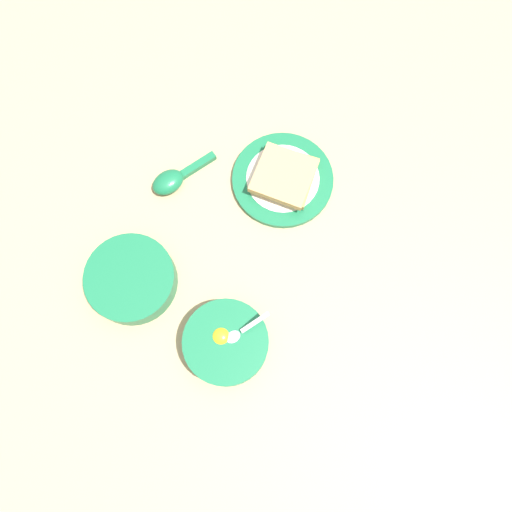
# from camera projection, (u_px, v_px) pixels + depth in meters

# --- Properties ---
(ground_plane) EXTENTS (3.00, 3.00, 0.00)m
(ground_plane) POSITION_uv_depth(u_px,v_px,m) (243.00, 252.00, 0.88)
(ground_plane) COLOR tan
(egg_bowl) EXTENTS (0.15, 0.14, 0.08)m
(egg_bowl) POSITION_uv_depth(u_px,v_px,m) (226.00, 343.00, 0.81)
(egg_bowl) COLOR #196B42
(egg_bowl) RESTS_ON ground_plane
(toast_plate) EXTENTS (0.18, 0.18, 0.01)m
(toast_plate) POSITION_uv_depth(u_px,v_px,m) (283.00, 179.00, 0.91)
(toast_plate) COLOR #196B42
(toast_plate) RESTS_ON ground_plane
(toast_sandwich) EXTENTS (0.14, 0.14, 0.03)m
(toast_sandwich) POSITION_uv_depth(u_px,v_px,m) (285.00, 176.00, 0.89)
(toast_sandwich) COLOR tan
(toast_sandwich) RESTS_ON toast_plate
(soup_spoon) EXTENTS (0.13, 0.04, 0.03)m
(soup_spoon) POSITION_uv_depth(u_px,v_px,m) (173.00, 180.00, 0.90)
(soup_spoon) COLOR #196B42
(soup_spoon) RESTS_ON ground_plane
(congee_bowl) EXTENTS (0.15, 0.15, 0.04)m
(congee_bowl) POSITION_uv_depth(u_px,v_px,m) (131.00, 279.00, 0.84)
(congee_bowl) COLOR #196B42
(congee_bowl) RESTS_ON ground_plane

